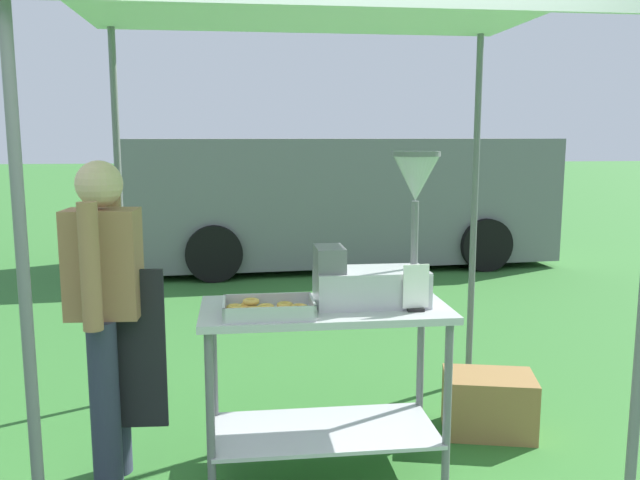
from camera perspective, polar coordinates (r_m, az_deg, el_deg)
The scene contains 9 objects.
ground_plane at distance 8.51m, azimuth -5.78°, elevation -2.75°, with size 70.00×70.00×0.00m, color #33702D.
stall_canopy at distance 3.35m, azimuth 0.22°, elevation 19.32°, with size 2.54×2.12×2.43m.
donut_cart at distance 3.38m, azimuth 0.42°, elevation -9.88°, with size 1.23×0.58×0.88m.
donut_tray at distance 3.16m, azimuth -4.62°, elevation -6.04°, with size 0.43×0.29×0.07m.
donut_fryer at distance 3.31m, azimuth 5.24°, elevation -1.16°, with size 0.62×0.28×0.77m.
menu_sign at distance 3.23m, azimuth 8.29°, elevation -4.42°, with size 0.13×0.05×0.23m.
vendor at distance 3.36m, azimuth -17.95°, elevation -5.55°, with size 0.46×0.53×1.61m.
supply_crate at distance 4.09m, azimuth 14.35°, elevation -13.55°, with size 0.59×0.47×0.35m.
van_grey at distance 9.02m, azimuth 1.54°, elevation 3.61°, with size 5.68×2.36×1.69m.
Camera 1 is at (-0.17, -2.33, 1.72)m, focal length 37.02 mm.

